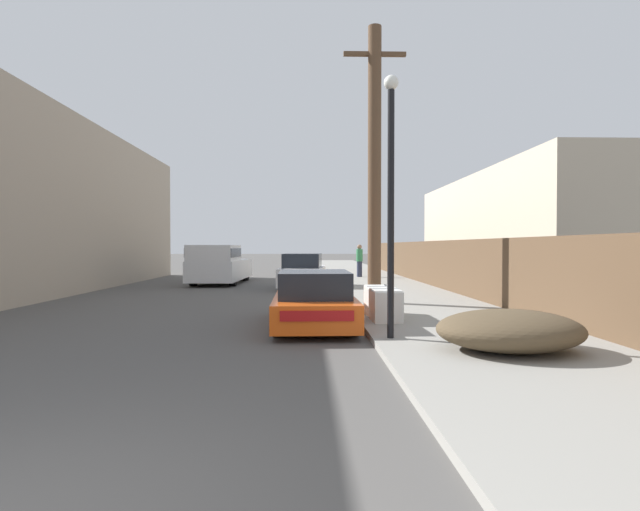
% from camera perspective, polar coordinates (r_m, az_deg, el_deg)
% --- Properties ---
extents(sidewalk_curb, '(4.20, 63.00, 0.12)m').
position_cam_1_polar(sidewalk_curb, '(26.36, 5.56, -2.61)').
color(sidewalk_curb, gray).
rests_on(sidewalk_curb, ground).
extents(discarded_fridge, '(0.64, 1.86, 0.71)m').
position_cam_1_polar(discarded_fridge, '(11.49, 7.13, -5.37)').
color(discarded_fridge, silver).
rests_on(discarded_fridge, sidewalk_curb).
extents(parked_sports_car_red, '(1.75, 4.18, 1.22)m').
position_cam_1_polar(parked_sports_car_red, '(10.92, -0.69, -5.23)').
color(parked_sports_car_red, '#E05114').
rests_on(parked_sports_car_red, ground).
extents(car_parked_mid, '(2.04, 4.35, 1.45)m').
position_cam_1_polar(car_parked_mid, '(20.81, -1.96, -1.89)').
color(car_parked_mid, silver).
rests_on(car_parked_mid, ground).
extents(pickup_truck, '(2.27, 5.70, 1.80)m').
position_cam_1_polar(pickup_truck, '(23.50, -11.45, -1.02)').
color(pickup_truck, silver).
rests_on(pickup_truck, ground).
extents(utility_pole, '(1.80, 0.39, 7.94)m').
position_cam_1_polar(utility_pole, '(14.70, 6.25, 10.50)').
color(utility_pole, brown).
rests_on(utility_pole, sidewalk_curb).
extents(street_lamp, '(0.26, 0.26, 4.65)m').
position_cam_1_polar(street_lamp, '(8.99, 8.11, 7.88)').
color(street_lamp, black).
rests_on(street_lamp, sidewalk_curb).
extents(brush_pile, '(2.27, 1.88, 0.64)m').
position_cam_1_polar(brush_pile, '(8.41, 20.83, -7.98)').
color(brush_pile, brown).
rests_on(brush_pile, sidewalk_curb).
extents(wooden_fence, '(0.08, 34.07, 1.85)m').
position_cam_1_polar(wooden_fence, '(18.77, 14.58, -1.12)').
color(wooden_fence, brown).
rests_on(wooden_fence, sidewalk_curb).
extents(building_right_house, '(6.00, 16.89, 5.05)m').
position_cam_1_polar(building_right_house, '(25.68, 22.82, 2.72)').
color(building_right_house, beige).
rests_on(building_right_house, ground).
extents(pedestrian, '(0.34, 0.34, 1.72)m').
position_cam_1_polar(pedestrian, '(26.54, 4.53, -0.54)').
color(pedestrian, '#282D42').
rests_on(pedestrian, sidewalk_curb).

